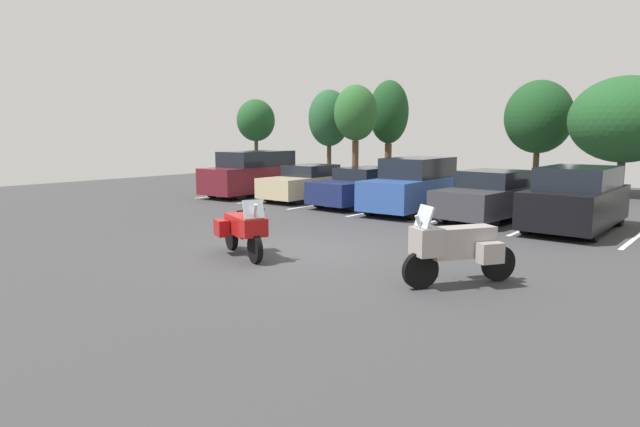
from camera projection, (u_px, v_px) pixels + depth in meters
name	position (u px, v px, depth m)	size (l,w,h in m)	color
ground	(289.00, 254.00, 12.38)	(44.00, 44.00, 0.10)	#38383A
motorcycle_touring	(244.00, 229.00, 11.75)	(2.02, 1.24, 1.33)	black
motorcycle_second	(456.00, 247.00, 9.51)	(1.40, 2.00, 1.47)	black
parking_stripes	(385.00, 209.00, 19.35)	(16.12, 4.62, 0.01)	silver
car_maroon	(254.00, 173.00, 23.60)	(2.13, 5.00, 1.94)	maroon
car_champagne	(308.00, 183.00, 22.00)	(1.84, 4.35, 1.43)	#C1B289
car_navy	(362.00, 187.00, 20.17)	(1.97, 4.42, 1.44)	navy
car_blue	(414.00, 185.00, 18.64)	(2.04, 4.80, 1.87)	#2D519E
car_charcoal	(491.00, 196.00, 16.83)	(2.16, 4.64, 1.56)	#38383D
car_black	(576.00, 199.00, 15.06)	(1.92, 4.45, 1.78)	black
tree_far_left	(329.00, 118.00, 34.42)	(2.67, 2.67, 5.50)	#4C3823
tree_far_right	(625.00, 120.00, 22.89)	(4.53, 4.53, 5.14)	#4C3823
tree_center	(539.00, 117.00, 27.57)	(3.41, 3.41, 5.42)	#4C3823
tree_center_left	(356.00, 113.00, 31.39)	(2.56, 2.56, 5.54)	#4C3823
tree_right	(389.00, 113.00, 34.04)	(2.49, 2.49, 6.06)	#4C3823
tree_left	(256.00, 121.00, 36.55)	(2.60, 2.60, 5.03)	#4C3823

